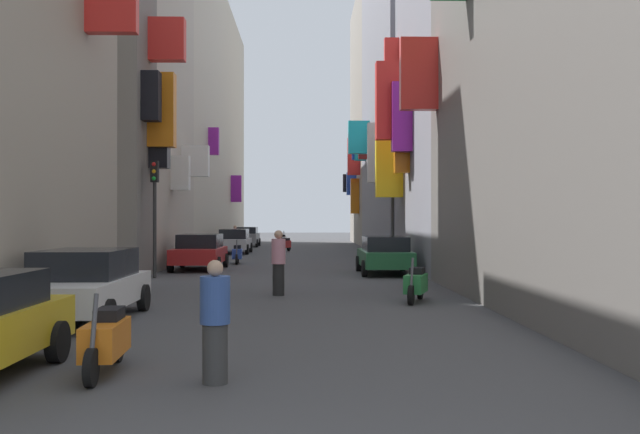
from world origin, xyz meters
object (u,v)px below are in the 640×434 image
scooter_white (283,239)px  traffic_light_far_corner (155,198)px  parked_car_red (200,251)px  pedestrian_near_right (279,263)px  parked_car_grey (247,236)px  scooter_orange (106,339)px  pedestrian_near_left (235,238)px  pedestrian_crossing (215,322)px  parked_car_green (385,254)px  scooter_green (416,284)px  traffic_light_near_corner (393,196)px  parked_car_silver (234,241)px  parked_car_white (84,283)px  scooter_red (285,244)px  scooter_blue (237,254)px

scooter_white → traffic_light_far_corner: traffic_light_far_corner is taller
parked_car_red → pedestrian_near_right: 10.15m
parked_car_grey → scooter_orange: size_ratio=2.13×
pedestrian_near_left → pedestrian_crossing: bearing=-84.5°
parked_car_green → scooter_green: (-0.24, -8.64, -0.29)m
traffic_light_near_corner → scooter_green: bearing=-94.9°
parked_car_green → parked_car_grey: size_ratio=0.99×
parked_car_silver → parked_car_white: (-0.26, -26.95, -0.01)m
scooter_green → traffic_light_far_corner: traffic_light_far_corner is taller
parked_car_red → parked_car_grey: parked_car_grey is taller
parked_car_silver → pedestrian_crossing: size_ratio=2.74×
parked_car_green → pedestrian_near_left: (-7.60, 18.92, 0.08)m
pedestrian_crossing → pedestrian_near_left: 35.99m
parked_car_red → pedestrian_near_left: 16.56m
parked_car_red → parked_car_grey: (-0.07, 23.06, 0.02)m
scooter_white → scooter_orange: (-0.96, -44.24, 0.00)m
parked_car_red → scooter_red: 15.77m
scooter_blue → pedestrian_near_left: 13.03m
parked_car_grey → traffic_light_far_corner: bearing=-91.9°
scooter_white → scooter_red: 10.09m
parked_car_white → parked_car_green: 13.72m
parked_car_green → parked_car_grey: parked_car_grey is taller
pedestrian_crossing → scooter_green: bearing=64.7°
parked_car_green → scooter_white: 28.32m
parked_car_silver → scooter_green: bearing=-73.7°
scooter_blue → scooter_red: same height
pedestrian_near_left → pedestrian_near_right: (3.87, -26.04, 0.06)m
parked_car_green → scooter_blue: bearing=135.9°
parked_car_red → parked_car_green: (7.34, -2.36, -0.01)m
parked_car_red → scooter_white: 25.69m
parked_car_red → scooter_white: bearing=84.2°
parked_car_silver → scooter_red: bearing=37.8°
parked_car_silver → pedestrian_near_left: size_ratio=2.57×
parked_car_white → scooter_red: 29.47m
scooter_red → parked_car_green: bearing=-76.4°
scooter_blue → pedestrian_near_left: size_ratio=1.13×
scooter_blue → scooter_white: bearing=86.3°
parked_car_silver → scooter_red: (3.01, 2.33, -0.30)m
parked_car_white → scooter_orange: (1.87, -4.87, -0.29)m
pedestrian_near_left → pedestrian_near_right: 26.33m
scooter_blue → pedestrian_crossing: bearing=-85.0°
scooter_red → scooter_orange: size_ratio=0.85×
scooter_blue → scooter_orange: bearing=-88.8°
parked_car_silver → parked_car_red: 13.14m
parked_car_green → scooter_green: bearing=-91.6°
parked_car_red → parked_car_green: 7.71m
parked_car_white → traffic_light_far_corner: size_ratio=1.02×
pedestrian_crossing → scooter_orange: bearing=159.1°
scooter_white → scooter_green: size_ratio=1.01×
parked_car_white → traffic_light_far_corner: 10.16m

